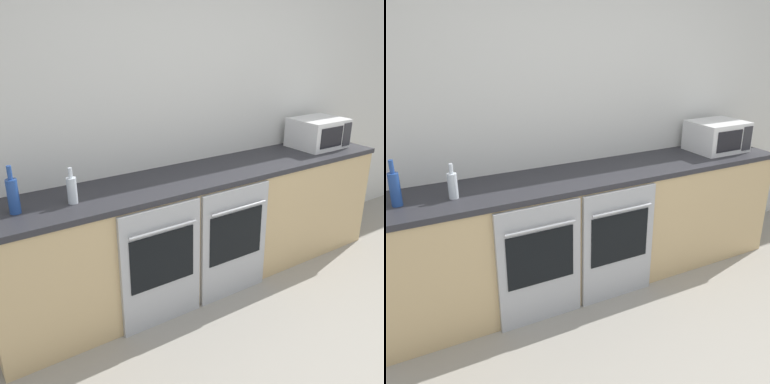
# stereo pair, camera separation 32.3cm
# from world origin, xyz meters

# --- Properties ---
(wall_back) EXTENTS (10.00, 0.06, 2.60)m
(wall_back) POSITION_xyz_m (0.00, 1.97, 1.30)
(wall_back) COLOR silver
(wall_back) RESTS_ON ground_plane
(counter_back) EXTENTS (3.31, 0.61, 0.93)m
(counter_back) POSITION_xyz_m (0.00, 1.65, 0.47)
(counter_back) COLOR tan
(counter_back) RESTS_ON ground_plane
(oven_left) EXTENTS (0.60, 0.06, 0.88)m
(oven_left) POSITION_xyz_m (-0.59, 1.34, 0.45)
(oven_left) COLOR #A8AAAF
(oven_left) RESTS_ON ground_plane
(oven_right) EXTENTS (0.60, 0.06, 0.88)m
(oven_right) POSITION_xyz_m (0.04, 1.34, 0.45)
(oven_right) COLOR #A8AAAF
(oven_right) RESTS_ON ground_plane
(microwave) EXTENTS (0.46, 0.39, 0.26)m
(microwave) POSITION_xyz_m (1.27, 1.68, 1.06)
(microwave) COLOR silver
(microwave) RESTS_ON counter_back
(bottle_clear) EXTENTS (0.06, 0.06, 0.23)m
(bottle_clear) POSITION_xyz_m (-1.06, 1.60, 1.02)
(bottle_clear) COLOR silver
(bottle_clear) RESTS_ON counter_back
(bottle_blue) EXTENTS (0.07, 0.07, 0.29)m
(bottle_blue) POSITION_xyz_m (-1.40, 1.63, 1.05)
(bottle_blue) COLOR #234793
(bottle_blue) RESTS_ON counter_back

